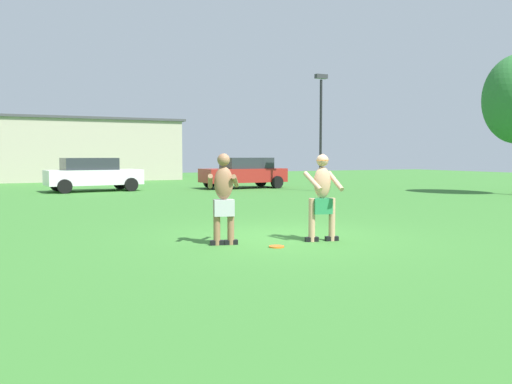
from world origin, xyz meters
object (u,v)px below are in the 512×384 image
car_red_mid_lot (244,172)px  player_with_cap (322,193)px  player_in_gray (224,196)px  lamp_post (321,119)px  frisbee (277,247)px  car_white_near_post (93,174)px

car_red_mid_lot → player_with_cap: bearing=-109.0°
player_in_gray → lamp_post: size_ratio=0.32×
frisbee → car_white_near_post: 17.27m
player_in_gray → frisbee: size_ratio=6.05×
player_with_cap → car_white_near_post: 17.11m
player_with_cap → lamp_post: 14.98m
player_in_gray → frisbee: player_in_gray is taller
car_white_near_post → lamp_post: lamp_post is taller
lamp_post → car_red_mid_lot: bearing=122.8°
player_with_cap → car_white_near_post: bearing=96.3°
player_with_cap → car_red_mid_lot: player_with_cap is taller
frisbee → car_red_mid_lot: car_red_mid_lot is taller
player_in_gray → car_white_near_post: bearing=89.9°
player_with_cap → frisbee: bearing=-168.9°
frisbee → car_red_mid_lot: 17.69m
frisbee → lamp_post: (9.03, 12.73, 3.37)m
player_with_cap → lamp_post: size_ratio=0.32×
player_with_cap → frisbee: player_with_cap is taller
player_with_cap → player_in_gray: (-1.91, 0.45, -0.03)m
player_with_cap → car_white_near_post: player_with_cap is taller
player_with_cap → frisbee: (-1.13, -0.22, -0.94)m
car_white_near_post → lamp_post: size_ratio=0.81×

